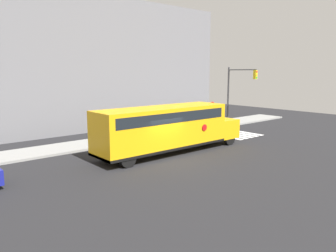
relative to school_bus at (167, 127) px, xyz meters
name	(u,v)px	position (x,y,z in m)	size (l,w,h in m)	color
ground_plane	(164,159)	(-1.10, -1.01, -1.77)	(60.00, 60.00, 0.00)	black
sidewalk_strip	(110,141)	(-1.10, 5.49, -1.69)	(44.00, 3.00, 0.15)	gray
building_backdrop	(70,64)	(-1.10, 11.99, 4.19)	(32.00, 4.00, 11.92)	slate
crosswalk_stripes	(237,135)	(8.64, 0.99, -1.76)	(3.30, 3.20, 0.01)	white
school_bus	(167,127)	(0.00, 0.00, 0.00)	(11.03, 2.57, 3.07)	#EAA80F
stop_sign	(212,110)	(9.49, 4.66, -0.08)	(0.78, 0.10, 2.51)	#38383A
traffic_light	(237,88)	(11.82, 3.66, 2.02)	(0.28, 3.29, 5.74)	#38383A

